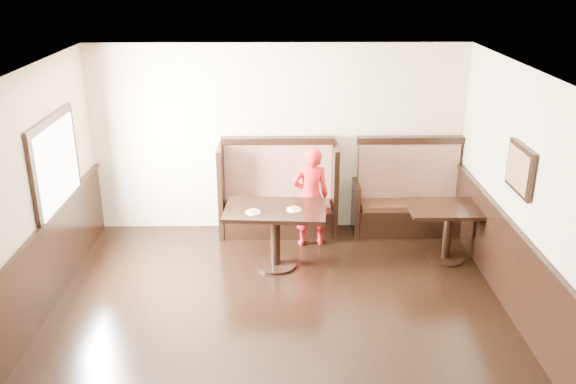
{
  "coord_description": "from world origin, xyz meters",
  "views": [
    {
      "loc": [
        0.02,
        -5.2,
        3.9
      ],
      "look_at": [
        0.13,
        2.35,
        1.0
      ],
      "focal_mm": 38.0,
      "sensor_mm": 36.0,
      "label": 1
    }
  ],
  "objects_px": {
    "booth_neighbor": "(407,201)",
    "table_neighbor": "(449,220)",
    "booth_main": "(278,199)",
    "table_main": "(275,222)",
    "child": "(311,197)"
  },
  "relations": [
    {
      "from": "booth_main",
      "to": "table_neighbor",
      "type": "height_order",
      "value": "booth_main"
    },
    {
      "from": "booth_neighbor",
      "to": "table_main",
      "type": "relative_size",
      "value": 1.2
    },
    {
      "from": "booth_neighbor",
      "to": "table_neighbor",
      "type": "bearing_deg",
      "value": -69.37
    },
    {
      "from": "table_neighbor",
      "to": "child",
      "type": "height_order",
      "value": "child"
    },
    {
      "from": "booth_main",
      "to": "booth_neighbor",
      "type": "xyz_separation_m",
      "value": [
        1.95,
        -0.0,
        -0.05
      ]
    },
    {
      "from": "booth_main",
      "to": "table_main",
      "type": "height_order",
      "value": "booth_main"
    },
    {
      "from": "booth_main",
      "to": "booth_neighbor",
      "type": "relative_size",
      "value": 1.06
    },
    {
      "from": "booth_neighbor",
      "to": "child",
      "type": "relative_size",
      "value": 1.12
    },
    {
      "from": "table_main",
      "to": "table_neighbor",
      "type": "height_order",
      "value": "table_main"
    },
    {
      "from": "booth_main",
      "to": "child",
      "type": "bearing_deg",
      "value": -44.64
    },
    {
      "from": "booth_main",
      "to": "child",
      "type": "xyz_separation_m",
      "value": [
        0.46,
        -0.45,
        0.21
      ]
    },
    {
      "from": "table_neighbor",
      "to": "table_main",
      "type": "bearing_deg",
      "value": -176.3
    },
    {
      "from": "table_neighbor",
      "to": "booth_neighbor",
      "type": "bearing_deg",
      "value": 110.39
    },
    {
      "from": "table_main",
      "to": "child",
      "type": "distance_m",
      "value": 0.84
    },
    {
      "from": "booth_neighbor",
      "to": "booth_main",
      "type": "bearing_deg",
      "value": 179.95
    }
  ]
}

